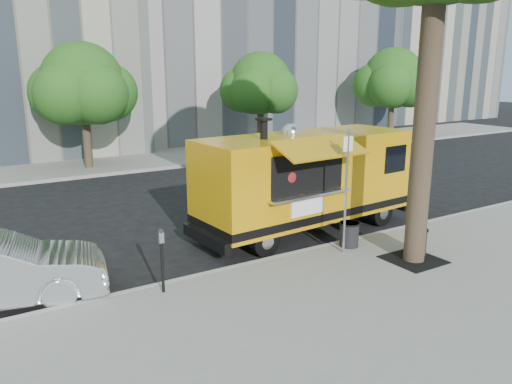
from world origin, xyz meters
TOP-DOWN VIEW (x-y plane):
  - ground at (0.00, 0.00)m, footprint 120.00×120.00m
  - sidewalk at (0.00, -4.00)m, footprint 60.00×6.00m
  - curb at (0.00, -0.93)m, footprint 60.00×0.14m
  - far_sidewalk at (0.00, 13.50)m, footprint 60.00×5.00m
  - building_right at (30.00, 24.00)m, footprint 16.00×12.00m
  - tree_well at (2.60, -2.80)m, footprint 1.20×1.20m
  - far_tree_b at (-1.00, 12.70)m, footprint 3.60×3.60m
  - far_tree_c at (8.00, 12.40)m, footprint 3.24×3.24m
  - far_tree_d at (18.00, 12.60)m, footprint 3.78×3.78m
  - sign_post at (1.55, -1.55)m, footprint 0.28×0.06m
  - parking_meter at (-3.00, -1.35)m, footprint 0.11×0.11m
  - food_truck at (1.97, 0.57)m, footprint 6.72×3.39m
  - trash_bin_left at (1.95, -1.30)m, footprint 0.51×0.51m
  - trash_bin_right at (2.93, -2.57)m, footprint 0.53×0.53m

SIDE VIEW (x-z plane):
  - ground at x=0.00m, z-range 0.00..0.00m
  - sidewalk at x=0.00m, z-range 0.00..0.15m
  - curb at x=0.00m, z-range -0.01..0.15m
  - far_sidewalk at x=0.00m, z-range 0.00..0.15m
  - tree_well at x=2.60m, z-range 0.14..0.17m
  - trash_bin_left at x=1.95m, z-range 0.17..0.79m
  - trash_bin_right at x=2.93m, z-range 0.17..0.81m
  - parking_meter at x=-3.00m, z-range 0.31..1.65m
  - food_truck at x=1.97m, z-range -0.10..3.15m
  - sign_post at x=1.55m, z-range 0.35..3.35m
  - far_tree_c at x=8.00m, z-range 1.11..6.32m
  - far_tree_b at x=-1.00m, z-range 1.08..6.58m
  - far_tree_d at x=18.00m, z-range 1.07..6.71m
  - building_right at x=30.00m, z-range 0.00..16.00m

